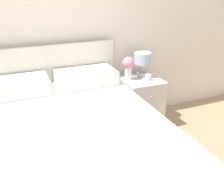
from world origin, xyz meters
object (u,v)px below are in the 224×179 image
at_px(nightstand, 141,102).
at_px(teacup, 148,78).
at_px(bed, 73,153).
at_px(table_lamp, 142,60).
at_px(flower_vase, 128,66).

xyz_separation_m(nightstand, teacup, (0.05, -0.05, 0.31)).
bearing_deg(bed, table_lamp, 37.67).
bearing_deg(table_lamp, bed, -142.33).
bearing_deg(bed, flower_vase, 42.29).
distance_m(flower_vase, teacup, 0.26).
height_order(table_lamp, teacup, table_lamp).
distance_m(table_lamp, teacup, 0.22).
height_order(bed, flower_vase, bed).
bearing_deg(nightstand, bed, -144.21).
relative_size(nightstand, flower_vase, 2.18).
xyz_separation_m(table_lamp, teacup, (0.00, -0.14, -0.17)).
bearing_deg(nightstand, table_lamp, 62.33).
bearing_deg(table_lamp, teacup, -88.41).
height_order(nightstand, flower_vase, flower_vase).
bearing_deg(teacup, nightstand, 133.60).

